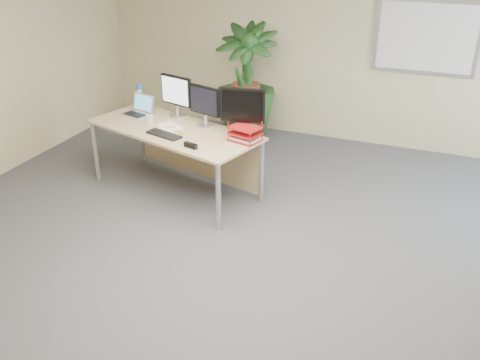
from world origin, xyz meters
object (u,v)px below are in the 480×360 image
at_px(desk, 181,139).
at_px(laptop, 139,110).
at_px(floor_plant, 246,91).
at_px(monitor_left, 176,94).
at_px(monitor_right, 205,104).

height_order(desk, laptop, laptop).
bearing_deg(desk, floor_plant, 85.09).
distance_m(desk, monitor_left, 0.55).
bearing_deg(monitor_left, floor_plant, 77.12).
relative_size(monitor_left, laptop, 1.26).
relative_size(desk, floor_plant, 1.46).
distance_m(desk, monitor_right, 0.53).
height_order(floor_plant, monitor_left, floor_plant).
xyz_separation_m(monitor_left, laptop, (-0.47, -0.10, -0.23)).
height_order(desk, floor_plant, floor_plant).
xyz_separation_m(floor_plant, monitor_right, (0.13, -1.57, 0.30)).
bearing_deg(laptop, monitor_left, 11.99).
relative_size(desk, monitor_right, 4.67).
xyz_separation_m(desk, monitor_left, (-0.18, 0.27, 0.45)).
xyz_separation_m(monitor_right, laptop, (-0.93, 0.06, -0.21)).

